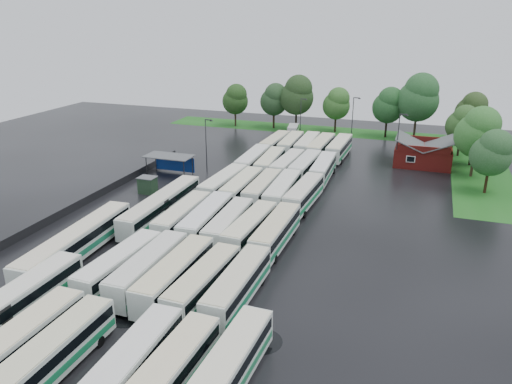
% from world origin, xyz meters
% --- Properties ---
extents(ground, '(160.00, 160.00, 0.00)m').
position_xyz_m(ground, '(0.00, 0.00, 0.00)').
color(ground, black).
rests_on(ground, ground).
extents(brick_building, '(10.07, 8.60, 5.39)m').
position_xyz_m(brick_building, '(24.00, 42.77, 1.87)').
color(brick_building, maroon).
rests_on(brick_building, ground).
extents(wash_shed, '(8.20, 4.20, 3.58)m').
position_xyz_m(wash_shed, '(-17.20, 22.02, 2.99)').
color(wash_shed, '#2D2D30').
rests_on(wash_shed, ground).
extents(utility_hut, '(2.70, 2.20, 2.62)m').
position_xyz_m(utility_hut, '(-16.20, 12.60, 1.32)').
color(utility_hut, '#1A331D').
rests_on(utility_hut, ground).
extents(grass_strip_north, '(80.00, 10.00, 0.01)m').
position_xyz_m(grass_strip_north, '(2.00, 64.80, 0.01)').
color(grass_strip_north, '#1B5E18').
rests_on(grass_strip_north, ground).
extents(grass_strip_east, '(10.00, 50.00, 0.01)m').
position_xyz_m(grass_strip_east, '(34.00, 42.80, 0.01)').
color(grass_strip_east, '#1B5E18').
rests_on(grass_strip_east, ground).
extents(west_fence, '(0.10, 50.00, 1.20)m').
position_xyz_m(west_fence, '(-22.20, 8.00, 0.60)').
color(west_fence, '#2D2D30').
rests_on(west_fence, ground).
extents(bus_r0c0, '(2.77, 12.75, 3.55)m').
position_xyz_m(bus_r0c0, '(-4.48, -26.26, 1.95)').
color(bus_r0c0, silver).
rests_on(bus_r0c0, ground).
extents(bus_r0c1, '(2.66, 12.33, 3.43)m').
position_xyz_m(bus_r0c1, '(-1.25, -26.25, 1.89)').
color(bus_r0c1, silver).
rests_on(bus_r0c1, ground).
extents(bus_r0c3, '(2.96, 12.87, 3.57)m').
position_xyz_m(bus_r0c3, '(5.26, -25.97, 1.96)').
color(bus_r0c3, silver).
rests_on(bus_r0c3, ground).
extents(bus_r0c4, '(3.11, 12.73, 3.52)m').
position_xyz_m(bus_r0c4, '(8.39, -25.96, 1.94)').
color(bus_r0c4, silver).
rests_on(bus_r0c4, ground).
extents(bus_r1c0, '(3.21, 12.48, 3.44)m').
position_xyz_m(bus_r1c0, '(-4.54, -12.35, 1.89)').
color(bus_r1c0, silver).
rests_on(bus_r1c0, ground).
extents(bus_r1c1, '(2.82, 12.76, 3.55)m').
position_xyz_m(bus_r1c1, '(-1.32, -12.10, 1.95)').
color(bus_r1c1, silver).
rests_on(bus_r1c1, ground).
extents(bus_r1c2, '(2.83, 12.95, 3.60)m').
position_xyz_m(bus_r1c2, '(1.89, -12.41, 1.98)').
color(bus_r1c2, silver).
rests_on(bus_r1c2, ground).
extents(bus_r1c3, '(3.11, 12.31, 3.40)m').
position_xyz_m(bus_r1c3, '(5.14, -12.64, 1.87)').
color(bus_r1c3, silver).
rests_on(bus_r1c3, ground).
extents(bus_r1c4, '(2.75, 12.49, 3.47)m').
position_xyz_m(bus_r1c4, '(8.54, -12.16, 1.91)').
color(bus_r1c4, silver).
rests_on(bus_r1c4, ground).
extents(bus_r2c0, '(2.80, 12.42, 3.45)m').
position_xyz_m(bus_r2c0, '(-4.36, 1.52, 1.90)').
color(bus_r2c0, silver).
rests_on(bus_r2c0, ground).
extents(bus_r2c1, '(3.28, 13.03, 3.60)m').
position_xyz_m(bus_r2c1, '(-1.04, 1.53, 1.98)').
color(bus_r2c1, silver).
rests_on(bus_r2c1, ground).
extents(bus_r2c2, '(2.94, 12.27, 3.39)m').
position_xyz_m(bus_r2c2, '(2.13, 1.26, 1.87)').
color(bus_r2c2, silver).
rests_on(bus_r2c2, ground).
extents(bus_r2c3, '(3.13, 12.33, 3.40)m').
position_xyz_m(bus_r2c3, '(5.07, 1.07, 1.87)').
color(bus_r2c3, silver).
rests_on(bus_r2c3, ground).
extents(bus_r2c4, '(2.79, 12.62, 3.51)m').
position_xyz_m(bus_r2c4, '(8.38, 0.90, 1.93)').
color(bus_r2c4, silver).
rests_on(bus_r2c4, ground).
extents(bus_r3c0, '(3.20, 12.78, 3.53)m').
position_xyz_m(bus_r3c0, '(-4.34, 15.12, 1.94)').
color(bus_r3c0, silver).
rests_on(bus_r3c0, ground).
extents(bus_r3c1, '(2.69, 12.41, 3.45)m').
position_xyz_m(bus_r3c1, '(-1.23, 14.81, 1.90)').
color(bus_r3c1, silver).
rests_on(bus_r3c1, ground).
extents(bus_r3c2, '(2.78, 12.28, 3.41)m').
position_xyz_m(bus_r3c2, '(1.96, 15.10, 1.87)').
color(bus_r3c2, silver).
rests_on(bus_r3c2, ground).
extents(bus_r3c3, '(3.11, 12.91, 3.57)m').
position_xyz_m(bus_r3c3, '(5.13, 14.89, 1.97)').
color(bus_r3c3, silver).
rests_on(bus_r3c3, ground).
extents(bus_r3c4, '(3.17, 12.55, 3.47)m').
position_xyz_m(bus_r3c4, '(8.34, 14.87, 1.91)').
color(bus_r3c4, silver).
rests_on(bus_r3c4, ground).
extents(bus_r4c0, '(3.11, 12.94, 3.58)m').
position_xyz_m(bus_r4c0, '(-4.26, 28.32, 1.97)').
color(bus_r4c0, silver).
rests_on(bus_r4c0, ground).
extents(bus_r4c1, '(3.24, 12.44, 3.43)m').
position_xyz_m(bus_r4c1, '(-1.11, 28.34, 1.89)').
color(bus_r4c1, silver).
rests_on(bus_r4c1, ground).
extents(bus_r4c2, '(3.04, 12.34, 3.41)m').
position_xyz_m(bus_r4c2, '(2.15, 28.08, 1.88)').
color(bus_r4c2, silver).
rests_on(bus_r4c2, ground).
extents(bus_r4c3, '(2.98, 12.57, 3.48)m').
position_xyz_m(bus_r4c3, '(5.23, 28.18, 1.91)').
color(bus_r4c3, silver).
rests_on(bus_r4c3, ground).
extents(bus_r4c4, '(3.05, 12.38, 3.42)m').
position_xyz_m(bus_r4c4, '(8.36, 28.12, 1.88)').
color(bus_r4c4, silver).
rests_on(bus_r4c4, ground).
extents(bus_r5c0, '(2.94, 12.31, 3.41)m').
position_xyz_m(bus_r5c0, '(-4.30, 41.72, 1.87)').
color(bus_r5c0, silver).
rests_on(bus_r5c0, ground).
extents(bus_r5c1, '(2.92, 12.27, 3.40)m').
position_xyz_m(bus_r5c1, '(-1.18, 42.27, 1.87)').
color(bus_r5c1, silver).
rests_on(bus_r5c1, ground).
extents(bus_r5c2, '(2.98, 12.67, 3.51)m').
position_xyz_m(bus_r5c2, '(2.16, 42.28, 1.93)').
color(bus_r5c2, silver).
rests_on(bus_r5c2, ground).
extents(bus_r5c3, '(3.10, 12.94, 3.58)m').
position_xyz_m(bus_r5c3, '(5.04, 41.67, 1.97)').
color(bus_r5c3, silver).
rests_on(bus_r5c3, ground).
extents(bus_r5c4, '(3.01, 12.82, 3.55)m').
position_xyz_m(bus_r5c4, '(8.52, 42.26, 1.95)').
color(bus_r5c4, silver).
rests_on(bus_r5c4, ground).
extents(artic_bus_west_a, '(2.66, 18.52, 3.44)m').
position_xyz_m(artic_bus_west_a, '(-9.29, -23.17, 1.91)').
color(artic_bus_west_a, silver).
rests_on(artic_bus_west_a, ground).
extents(artic_bus_west_b, '(2.77, 18.65, 3.46)m').
position_xyz_m(artic_bus_west_b, '(-8.92, 4.13, 1.92)').
color(artic_bus_west_b, silver).
rests_on(artic_bus_west_b, ground).
extents(artic_bus_west_c, '(3.58, 19.30, 3.56)m').
position_xyz_m(artic_bus_west_c, '(-12.22, -9.48, 1.98)').
color(artic_bus_west_c, silver).
rests_on(artic_bus_west_c, ground).
extents(minibus, '(3.01, 5.98, 2.49)m').
position_xyz_m(minibus, '(-4.70, 56.79, 1.38)').
color(minibus, silver).
rests_on(minibus, ground).
extents(tree_north_0, '(6.33, 6.33, 10.49)m').
position_xyz_m(tree_north_0, '(-20.91, 62.55, 6.74)').
color(tree_north_0, '#3C2B1F').
rests_on(tree_north_0, ground).
extents(tree_north_1, '(6.63, 6.63, 10.98)m').
position_xyz_m(tree_north_1, '(-11.24, 63.50, 7.06)').
color(tree_north_1, '#2F2217').
rests_on(tree_north_1, ground).
extents(tree_north_2, '(7.97, 7.97, 13.20)m').
position_xyz_m(tree_north_2, '(-5.51, 63.01, 8.50)').
color(tree_north_2, black).
rests_on(tree_north_2, ground).
extents(tree_north_3, '(6.38, 6.38, 10.57)m').
position_xyz_m(tree_north_3, '(3.74, 64.30, 6.80)').
color(tree_north_3, black).
rests_on(tree_north_3, ground).
extents(tree_north_4, '(6.88, 6.88, 11.40)m').
position_xyz_m(tree_north_4, '(15.54, 62.89, 7.33)').
color(tree_north_4, black).
rests_on(tree_north_4, ground).
extents(tree_north_5, '(8.92, 8.92, 14.77)m').
position_xyz_m(tree_north_5, '(21.78, 62.19, 9.51)').
color(tree_north_5, '#392A1F').
rests_on(tree_north_5, ground).
extents(tree_north_6, '(6.64, 6.64, 10.99)m').
position_xyz_m(tree_north_6, '(32.83, 64.18, 7.07)').
color(tree_north_6, black).
rests_on(tree_north_6, ground).
extents(tree_east_0, '(6.22, 6.22, 10.31)m').
position_xyz_m(tree_east_0, '(33.99, 29.90, 6.63)').
color(tree_east_0, black).
rests_on(tree_east_0, ground).
extents(tree_east_1, '(7.42, 7.42, 12.29)m').
position_xyz_m(tree_east_1, '(32.40, 38.24, 7.91)').
color(tree_east_1, '#372B1C').
rests_on(tree_east_1, ground).
extents(tree_east_2, '(5.65, 5.65, 9.35)m').
position_xyz_m(tree_east_2, '(32.51, 45.45, 6.01)').
color(tree_east_2, black).
rests_on(tree_east_2, ground).
extents(tree_east_3, '(6.14, 6.14, 10.17)m').
position_xyz_m(tree_east_3, '(30.63, 51.57, 6.54)').
color(tree_east_3, black).
rests_on(tree_east_3, ground).
extents(tree_east_4, '(4.88, 4.85, 8.04)m').
position_xyz_m(tree_east_4, '(31.65, 61.83, 5.16)').
color(tree_east_4, black).
rests_on(tree_east_4, ground).
extents(lamp_post_ne, '(1.54, 0.30, 9.97)m').
position_xyz_m(lamp_post_ne, '(19.53, 39.15, 5.79)').
color(lamp_post_ne, '#2D2D30').
rests_on(lamp_post_ne, ground).
extents(lamp_post_nw, '(1.47, 0.29, 9.53)m').
position_xyz_m(lamp_post_nw, '(-11.80, 25.52, 5.53)').
color(lamp_post_nw, '#2D2D30').
rests_on(lamp_post_nw, ground).
extents(lamp_post_back_w, '(1.41, 0.28, 9.19)m').
position_xyz_m(lamp_post_back_w, '(-2.20, 54.11, 5.33)').
color(lamp_post_back_w, '#2D2D30').
rests_on(lamp_post_back_w, ground).
extents(lamp_post_back_e, '(1.52, 0.30, 9.90)m').
position_xyz_m(lamp_post_back_e, '(8.99, 54.99, 5.75)').
color(lamp_post_back_e, '#2D2D30').
rests_on(lamp_post_back_e, ground).
extents(puddle_0, '(3.90, 3.90, 0.01)m').
position_xyz_m(puddle_0, '(-0.38, -17.70, 0.00)').
color(puddle_0, black).
rests_on(puddle_0, ground).
extents(puddle_1, '(3.87, 3.87, 0.01)m').
position_xyz_m(puddle_1, '(5.46, -23.72, 0.00)').
color(puddle_1, black).
rests_on(puddle_1, ground).
extents(puddle_2, '(5.13, 5.13, 0.01)m').
position_xyz_m(puddle_2, '(-9.64, -0.20, 0.00)').
color(puddle_2, black).
rests_on(puddle_2, ground).
extents(puddle_3, '(3.18, 3.18, 0.01)m').
position_xyz_m(puddle_3, '(7.12, -2.10, 0.00)').
color(puddle_3, black).
rests_on(puddle_3, ground).
extents(puddle_4, '(3.72, 3.72, 0.01)m').
position_xyz_m(puddle_4, '(12.65, -17.18, 0.00)').
color(puddle_4, black).
rests_on(puddle_4, ground).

